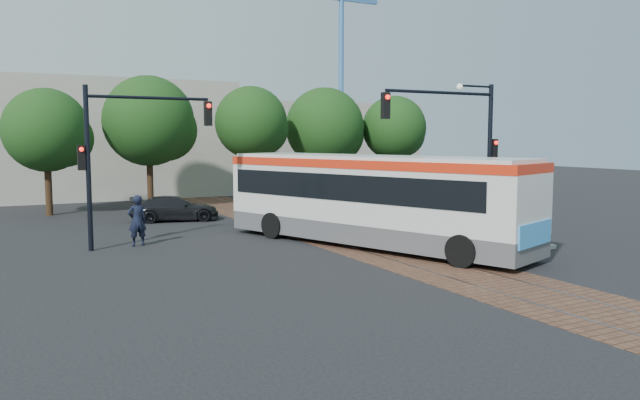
{
  "coord_description": "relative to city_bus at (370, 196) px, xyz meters",
  "views": [
    {
      "loc": [
        -12.51,
        -19.79,
        4.12
      ],
      "look_at": [
        -0.86,
        2.46,
        1.6
      ],
      "focal_mm": 35.0,
      "sensor_mm": 36.0,
      "label": 1
    }
  ],
  "objects": [
    {
      "name": "trackbed",
      "position": [
        -0.09,
        3.8,
        -1.91
      ],
      "size": [
        3.6,
        40.0,
        0.02
      ],
      "color": "brown",
      "rests_on": "ground"
    },
    {
      "name": "officer",
      "position": [
        -7.87,
        4.05,
        -0.94
      ],
      "size": [
        0.76,
        0.54,
        1.95
      ],
      "primitive_type": "imported",
      "rotation": [
        0.0,
        0.0,
        3.25
      ],
      "color": "black",
      "rests_on": "ground"
    },
    {
      "name": "traffic_island",
      "position": [
        4.73,
        -1.09,
        -1.59
      ],
      "size": [
        2.2,
        5.2,
        1.13
      ],
      "color": "gray",
      "rests_on": "ground"
    },
    {
      "name": "crane",
      "position": [
        17.91,
        33.8,
        8.96
      ],
      "size": [
        8.0,
        0.5,
        18.0
      ],
      "color": "#3F72B2",
      "rests_on": "ground"
    },
    {
      "name": "parked_car",
      "position": [
        -4.74,
        10.57,
        -1.3
      ],
      "size": [
        4.54,
        2.6,
        1.24
      ],
      "primitive_type": "imported",
      "rotation": [
        0.0,
        0.0,
        1.36
      ],
      "color": "black",
      "rests_on": "ground"
    },
    {
      "name": "signal_pole_left",
      "position": [
        -8.46,
        3.8,
        1.95
      ],
      "size": [
        4.99,
        0.34,
        6.0
      ],
      "color": "black",
      "rests_on": "ground"
    },
    {
      "name": "signal_pole_main",
      "position": [
        3.77,
        -1.0,
        2.24
      ],
      "size": [
        5.49,
        0.46,
        6.0
      ],
      "color": "black",
      "rests_on": "ground"
    },
    {
      "name": "tree_row",
      "position": [
        1.12,
        16.22,
        2.93
      ],
      "size": [
        26.4,
        5.6,
        7.67
      ],
      "color": "#382314",
      "rests_on": "ground"
    },
    {
      "name": "ground",
      "position": [
        -0.09,
        -0.2,
        -1.92
      ],
      "size": [
        120.0,
        120.0,
        0.0
      ],
      "primitive_type": "plane",
      "color": "black",
      "rests_on": "ground"
    },
    {
      "name": "warehouses",
      "position": [
        -0.62,
        28.55,
        1.89
      ],
      "size": [
        40.0,
        13.0,
        8.0
      ],
      "color": "#ADA899",
      "rests_on": "ground"
    },
    {
      "name": "city_bus",
      "position": [
        0.0,
        0.0,
        0.0
      ],
      "size": [
        7.03,
        12.98,
        3.44
      ],
      "rotation": [
        0.0,
        0.0,
        0.36
      ],
      "color": "#4C4C4F",
      "rests_on": "ground"
    }
  ]
}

